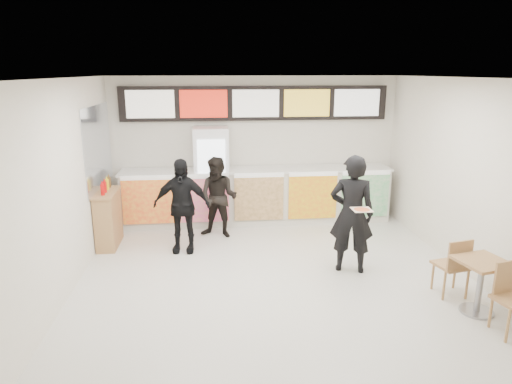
{
  "coord_description": "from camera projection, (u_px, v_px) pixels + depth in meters",
  "views": [
    {
      "loc": [
        -0.96,
        -6.05,
        3.1
      ],
      "look_at": [
        -0.22,
        1.2,
        1.15
      ],
      "focal_mm": 32.0,
      "sensor_mm": 36.0,
      "label": 1
    }
  ],
  "objects": [
    {
      "name": "floor",
      "position": [
        279.0,
        288.0,
        6.71
      ],
      "size": [
        7.0,
        7.0,
        0.0
      ],
      "primitive_type": "plane",
      "color": "beige",
      "rests_on": "ground"
    },
    {
      "name": "ceiling",
      "position": [
        282.0,
        78.0,
        5.94
      ],
      "size": [
        7.0,
        7.0,
        0.0
      ],
      "primitive_type": "plane",
      "rotation": [
        3.14,
        0.0,
        0.0
      ],
      "color": "white",
      "rests_on": "wall_back"
    },
    {
      "name": "wall_back",
      "position": [
        255.0,
        148.0,
        9.69
      ],
      "size": [
        6.0,
        0.0,
        6.0
      ],
      "primitive_type": "plane",
      "rotation": [
        1.57,
        0.0,
        0.0
      ],
      "color": "silver",
      "rests_on": "floor"
    },
    {
      "name": "wall_left",
      "position": [
        56.0,
        195.0,
        6.03
      ],
      "size": [
        0.0,
        7.0,
        7.0
      ],
      "primitive_type": "plane",
      "rotation": [
        1.57,
        0.0,
        1.57
      ],
      "color": "silver",
      "rests_on": "floor"
    },
    {
      "name": "wall_right",
      "position": [
        485.0,
        184.0,
        6.62
      ],
      "size": [
        0.0,
        7.0,
        7.0
      ],
      "primitive_type": "plane",
      "rotation": [
        1.57,
        0.0,
        -1.57
      ],
      "color": "silver",
      "rests_on": "floor"
    },
    {
      "name": "service_counter",
      "position": [
        257.0,
        195.0,
        9.53
      ],
      "size": [
        5.56,
        0.77,
        1.14
      ],
      "color": "silver",
      "rests_on": "floor"
    },
    {
      "name": "menu_board",
      "position": [
        256.0,
        103.0,
        9.36
      ],
      "size": [
        5.5,
        0.14,
        0.7
      ],
      "color": "black",
      "rests_on": "wall_back"
    },
    {
      "name": "drinks_fridge",
      "position": [
        212.0,
        176.0,
        9.35
      ],
      "size": [
        0.7,
        0.67,
        2.0
      ],
      "color": "white",
      "rests_on": "floor"
    },
    {
      "name": "mirror_panel",
      "position": [
        98.0,
        147.0,
        8.32
      ],
      "size": [
        0.01,
        2.0,
        1.5
      ],
      "primitive_type": "cube",
      "color": "#B2B7BF",
      "rests_on": "wall_left"
    },
    {
      "name": "customer_main",
      "position": [
        352.0,
        214.0,
        7.08
      ],
      "size": [
        0.78,
        0.63,
        1.88
      ],
      "primitive_type": "imported",
      "rotation": [
        0.0,
        0.0,
        2.85
      ],
      "color": "black",
      "rests_on": "floor"
    },
    {
      "name": "customer_left",
      "position": [
        219.0,
        198.0,
        8.62
      ],
      "size": [
        0.91,
        0.81,
        1.55
      ],
      "primitive_type": "imported",
      "rotation": [
        0.0,
        0.0,
        -0.36
      ],
      "color": "black",
      "rests_on": "floor"
    },
    {
      "name": "customer_mid",
      "position": [
        181.0,
        206.0,
        7.9
      ],
      "size": [
        1.02,
        0.52,
        1.66
      ],
      "primitive_type": "imported",
      "rotation": [
        0.0,
        0.0,
        -0.12
      ],
      "color": "black",
      "rests_on": "floor"
    },
    {
      "name": "pizza_slice",
      "position": [
        362.0,
        209.0,
        6.59
      ],
      "size": [
        0.36,
        0.36,
        0.02
      ],
      "color": "beige",
      "rests_on": "customer_main"
    },
    {
      "name": "cafe_table",
      "position": [
        481.0,
        277.0,
        5.91
      ],
      "size": [
        0.72,
        1.55,
        0.88
      ],
      "rotation": [
        0.0,
        0.0,
        0.21
      ],
      "color": "tan",
      "rests_on": "floor"
    },
    {
      "name": "condiment_ledge",
      "position": [
        108.0,
        218.0,
        8.23
      ],
      "size": [
        0.37,
        0.91,
        1.21
      ],
      "color": "tan",
      "rests_on": "floor"
    }
  ]
}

